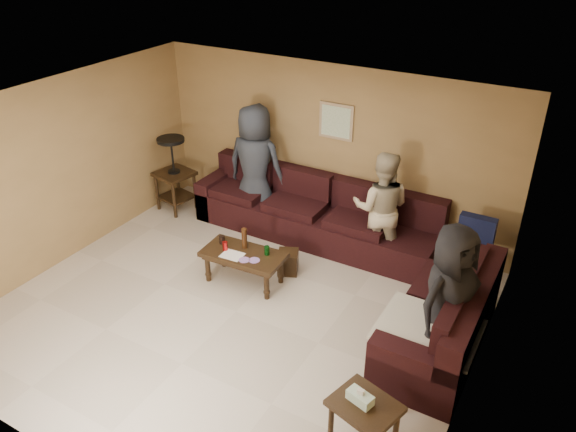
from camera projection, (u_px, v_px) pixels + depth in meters
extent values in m
plane|color=beige|center=(236.00, 312.00, 6.87)|extent=(5.50, 5.50, 0.00)
cube|color=silver|center=(225.00, 120.00, 5.69)|extent=(5.50, 5.00, 0.10)
cube|color=#9A7948|center=(329.00, 149.00, 8.16)|extent=(5.50, 0.10, 2.50)
cube|color=#9A7948|center=(47.00, 361.00, 4.37)|extent=(5.50, 0.10, 2.50)
cube|color=#9A7948|center=(61.00, 172.00, 7.46)|extent=(0.10, 5.00, 2.50)
cube|color=#9A7948|center=(481.00, 298.00, 5.07)|extent=(0.10, 5.00, 2.50)
cube|color=black|center=(314.00, 224.00, 8.32)|extent=(3.70, 0.90, 0.45)
cube|color=black|center=(324.00, 188.00, 8.35)|extent=(3.70, 0.24, 0.45)
cube|color=black|center=(218.00, 192.00, 9.03)|extent=(0.24, 0.90, 0.63)
cube|color=black|center=(437.00, 331.00, 6.22)|extent=(0.90, 2.00, 0.45)
cube|color=black|center=(474.00, 308.00, 5.86)|extent=(0.24, 2.00, 0.45)
cube|color=black|center=(412.00, 375.00, 5.50)|extent=(0.90, 0.24, 0.63)
cube|color=#12173B|center=(476.00, 232.00, 7.06)|extent=(0.45, 0.14, 0.45)
cube|color=beige|center=(429.00, 329.00, 5.70)|extent=(1.00, 0.85, 0.04)
cube|color=black|center=(244.00, 255.00, 7.23)|extent=(1.10, 0.60, 0.06)
cube|color=black|center=(244.00, 258.00, 7.25)|extent=(1.02, 0.52, 0.05)
cylinder|color=black|center=(208.00, 268.00, 7.35)|extent=(0.07, 0.07, 0.39)
cylinder|color=black|center=(267.00, 286.00, 7.01)|extent=(0.07, 0.07, 0.39)
cylinder|color=black|center=(224.00, 254.00, 7.66)|extent=(0.07, 0.07, 0.39)
cylinder|color=black|center=(281.00, 270.00, 7.32)|extent=(0.07, 0.07, 0.39)
cylinder|color=red|center=(225.00, 246.00, 7.24)|extent=(0.07, 0.07, 0.12)
cylinder|color=#11631A|center=(267.00, 250.00, 7.15)|extent=(0.07, 0.07, 0.12)
cylinder|color=#341B0B|center=(244.00, 238.00, 7.25)|extent=(0.07, 0.07, 0.28)
cylinder|color=black|center=(222.00, 240.00, 7.39)|extent=(0.08, 0.08, 0.11)
cube|color=silver|center=(232.00, 255.00, 7.16)|extent=(0.29, 0.24, 0.00)
cylinder|color=#DC4D9E|center=(244.00, 260.00, 7.06)|extent=(0.14, 0.14, 0.01)
cylinder|color=#DC4D9E|center=(254.00, 260.00, 7.05)|extent=(0.14, 0.14, 0.01)
cube|color=black|center=(174.00, 174.00, 8.92)|extent=(0.63, 0.63, 0.05)
cube|color=black|center=(177.00, 197.00, 9.12)|extent=(0.55, 0.55, 0.03)
cylinder|color=black|center=(157.00, 192.00, 9.05)|extent=(0.05, 0.05, 0.62)
cylinder|color=black|center=(174.00, 200.00, 8.81)|extent=(0.05, 0.05, 0.62)
cylinder|color=black|center=(178.00, 183.00, 9.34)|extent=(0.05, 0.05, 0.62)
cylinder|color=black|center=(195.00, 191.00, 9.09)|extent=(0.05, 0.05, 0.62)
cylinder|color=black|center=(174.00, 171.00, 8.90)|extent=(0.19, 0.19, 0.03)
cylinder|color=black|center=(172.00, 155.00, 8.77)|extent=(0.03, 0.03, 0.51)
cylinder|color=black|center=(171.00, 140.00, 8.65)|extent=(0.43, 0.43, 0.05)
cube|color=black|center=(365.00, 406.00, 4.99)|extent=(0.69, 0.62, 0.05)
cylinder|color=black|center=(331.00, 420.00, 5.13)|extent=(0.05, 0.05, 0.46)
cylinder|color=black|center=(356.00, 399.00, 5.35)|extent=(0.05, 0.05, 0.46)
cylinder|color=black|center=(396.00, 427.00, 5.06)|extent=(0.05, 0.05, 0.46)
cube|color=white|center=(360.00, 398.00, 4.97)|extent=(0.26, 0.18, 0.10)
cube|color=silver|center=(361.00, 392.00, 4.94)|extent=(0.06, 0.04, 0.05)
cube|color=black|center=(288.00, 262.00, 7.54)|extent=(0.35, 0.35, 0.32)
cube|color=tan|center=(336.00, 121.00, 7.89)|extent=(0.52, 0.03, 0.52)
cube|color=silver|center=(336.00, 122.00, 7.88)|extent=(0.44, 0.01, 0.44)
imported|color=#292E39|center=(255.00, 165.00, 8.43)|extent=(0.97, 0.68, 1.88)
imported|color=#C4B391|center=(381.00, 208.00, 7.52)|extent=(0.92, 0.80, 1.61)
imported|color=black|center=(448.00, 298.00, 5.73)|extent=(0.81, 0.96, 1.68)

